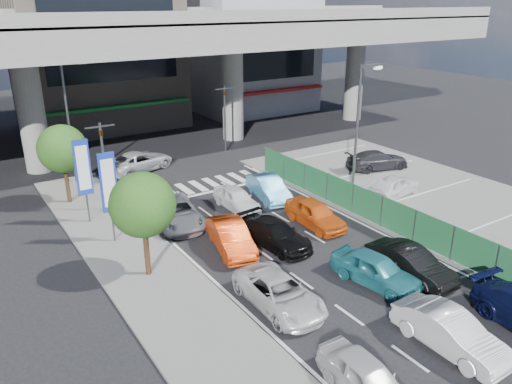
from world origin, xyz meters
TOP-DOWN VIEW (x-y plane):
  - ground at (0.00, 0.00)m, footprint 120.00×120.00m
  - parking_lot at (11.00, 2.00)m, footprint 12.00×28.00m
  - sidewalk_left at (-7.00, 4.00)m, footprint 4.00×30.00m
  - fence_run at (5.30, 1.00)m, footprint 0.16×22.00m
  - expressway at (0.00, 22.00)m, footprint 64.00×14.00m
  - building_center at (0.00, 32.97)m, footprint 14.00×10.90m
  - building_east at (16.00, 31.97)m, footprint 12.00×10.90m
  - traffic_light_left at (-6.20, 12.00)m, footprint 1.60×1.24m
  - traffic_light_right at (5.50, 19.00)m, footprint 1.60×1.24m
  - street_lamp_right at (7.17, 6.00)m, footprint 1.65×0.22m
  - street_lamp_left at (-6.33, 18.00)m, footprint 1.65×0.22m
  - signboard_near at (-7.20, 7.99)m, footprint 0.80×0.14m
  - signboard_far at (-7.60, 10.99)m, footprint 0.80×0.14m
  - tree_near at (-7.00, 4.00)m, footprint 2.80×2.80m
  - tree_far at (-7.80, 14.50)m, footprint 2.80×2.80m
  - van_white_back_left at (-4.06, -6.38)m, footprint 1.59×3.70m
  - hatch_white_back_mid at (-0.08, -6.35)m, footprint 1.52×4.21m
  - sedan_white_mid_left at (-3.53, -1.04)m, footprint 2.14×4.52m
  - taxi_teal_mid at (0.88, -1.89)m, footprint 2.28×4.26m
  - hatch_black_mid_right at (2.56, -2.34)m, footprint 1.57×4.20m
  - taxi_orange_left at (-2.70, 4.15)m, footprint 2.39×4.41m
  - sedan_black_mid at (-0.64, 3.37)m, footprint 2.23×4.50m
  - taxi_orange_right at (2.50, 4.10)m, footprint 1.78×4.11m
  - wagon_silver_front_left at (-3.66, 8.34)m, footprint 2.98×5.11m
  - sedan_white_front_mid at (0.18, 8.41)m, footprint 1.51×3.69m
  - kei_truck_front_right at (2.59, 8.67)m, footprint 2.29×4.40m
  - crossing_wagon_silver at (-2.12, 18.05)m, footprint 5.61×3.90m
  - parked_sedan_white at (9.28, 4.73)m, footprint 4.12×2.18m
  - parked_sedan_dgrey at (12.25, 9.03)m, footprint 4.86×2.85m
  - traffic_cone at (7.18, 3.92)m, footprint 0.48×0.48m

SIDE VIEW (x-z plane):
  - ground at x=0.00m, z-range 0.00..0.00m
  - parking_lot at x=11.00m, z-range 0.00..0.06m
  - sidewalk_left at x=-7.00m, z-range 0.00..0.12m
  - traffic_cone at x=7.18m, z-range 0.06..0.80m
  - van_white_back_left at x=-4.06m, z-range 0.00..1.25m
  - sedan_white_mid_left at x=-3.53m, z-range 0.00..1.25m
  - sedan_white_front_mid at x=0.18m, z-range 0.00..1.25m
  - sedan_black_mid at x=-0.64m, z-range 0.00..1.26m
  - wagon_silver_front_left at x=-3.66m, z-range 0.00..1.34m
  - hatch_black_mid_right at x=2.56m, z-range 0.00..1.37m
  - hatch_white_back_mid at x=-0.08m, z-range 0.00..1.38m
  - taxi_teal_mid at x=0.88m, z-range 0.00..1.38m
  - taxi_orange_left at x=-2.70m, z-range 0.00..1.38m
  - taxi_orange_right at x=2.50m, z-range 0.00..1.38m
  - kei_truck_front_right at x=2.59m, z-range 0.00..1.38m
  - crossing_wagon_silver at x=-2.12m, z-range 0.00..1.42m
  - parked_sedan_dgrey at x=12.25m, z-range 0.06..1.38m
  - parked_sedan_white at x=9.28m, z-range 0.06..1.40m
  - fence_run at x=5.30m, z-range 0.00..1.80m
  - signboard_near at x=-7.20m, z-range 0.71..5.41m
  - signboard_far at x=-7.60m, z-range 0.71..5.41m
  - tree_near at x=-7.00m, z-range 0.99..5.79m
  - tree_far at x=-7.80m, z-range 0.99..5.79m
  - traffic_light_left at x=-6.20m, z-range 1.34..6.54m
  - traffic_light_right at x=5.50m, z-range 1.34..6.54m
  - street_lamp_right at x=7.17m, z-range 0.77..8.77m
  - street_lamp_left at x=-6.33m, z-range 0.77..8.77m
  - building_east at x=16.00m, z-range -0.01..11.99m
  - building_center at x=0.00m, z-range -0.01..14.99m
  - expressway at x=0.00m, z-range 3.39..14.14m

